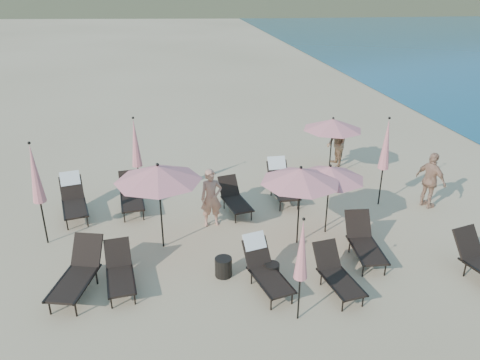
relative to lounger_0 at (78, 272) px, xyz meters
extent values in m
plane|color=#D6BA8C|center=(5.06, -0.41, -0.49)|extent=(800.00, 800.00, 0.00)
cube|color=black|center=(-0.08, -0.29, -0.10)|extent=(1.00, 1.44, 0.05)
cube|color=black|center=(0.15, 0.56, 0.22)|extent=(0.78, 0.66, 0.67)
cylinder|color=black|center=(-0.50, -0.74, -0.30)|extent=(0.04, 0.04, 0.37)
cylinder|color=black|center=(-0.20, 0.34, -0.30)|extent=(0.04, 0.04, 0.37)
cylinder|color=black|center=(0.05, -0.89, -0.30)|extent=(0.04, 0.04, 0.37)
cylinder|color=black|center=(0.35, 0.19, -0.30)|extent=(0.04, 0.04, 0.37)
cube|color=black|center=(-0.38, -0.15, -0.09)|extent=(0.43, 1.43, 0.04)
cube|color=black|center=(0.25, -0.33, -0.09)|extent=(0.43, 1.43, 0.04)
cube|color=black|center=(0.94, -0.26, -0.16)|extent=(0.73, 1.20, 0.05)
cube|color=black|center=(0.84, 0.49, 0.12)|extent=(0.63, 0.50, 0.58)
cylinder|color=black|center=(0.75, -0.76, -0.33)|extent=(0.03, 0.03, 0.32)
cylinder|color=black|center=(0.63, 0.20, -0.33)|extent=(0.03, 0.03, 0.32)
cylinder|color=black|center=(1.24, -0.70, -0.33)|extent=(0.03, 0.03, 0.32)
cylinder|color=black|center=(1.11, 0.26, -0.33)|extent=(0.03, 0.03, 0.32)
cube|color=black|center=(0.65, -0.25, -0.15)|extent=(0.20, 1.26, 0.04)
cube|color=black|center=(1.21, -0.18, -0.15)|extent=(0.20, 1.26, 0.04)
cube|color=black|center=(4.22, -0.81, -0.15)|extent=(0.87, 1.28, 0.05)
cube|color=black|center=(4.03, -0.05, 0.14)|extent=(0.69, 0.57, 0.60)
cylinder|color=black|center=(4.10, -1.34, -0.32)|extent=(0.03, 0.03, 0.33)
cylinder|color=black|center=(3.85, -0.37, -0.32)|extent=(0.03, 0.03, 0.33)
cylinder|color=black|center=(4.59, -1.22, -0.32)|extent=(0.03, 0.03, 0.33)
cylinder|color=black|center=(4.34, -0.25, -0.32)|extent=(0.03, 0.03, 0.33)
cube|color=black|center=(3.93, -0.83, -0.14)|extent=(0.36, 1.28, 0.04)
cube|color=black|center=(4.49, -0.69, -0.14)|extent=(0.36, 1.28, 0.04)
cube|color=white|center=(4.00, 0.09, 0.37)|extent=(0.58, 0.39, 0.36)
cube|color=black|center=(5.74, -1.12, -0.16)|extent=(0.76, 1.21, 0.05)
cube|color=black|center=(5.61, -0.37, 0.12)|extent=(0.65, 0.52, 0.58)
cylinder|color=black|center=(5.57, -1.62, -0.33)|extent=(0.03, 0.03, 0.32)
cylinder|color=black|center=(5.41, -0.67, -0.33)|extent=(0.03, 0.03, 0.32)
cylinder|color=black|center=(6.06, -1.54, -0.33)|extent=(0.03, 0.03, 0.32)
cylinder|color=black|center=(5.90, -0.59, -0.33)|extent=(0.03, 0.03, 0.32)
cube|color=black|center=(5.45, -1.12, -0.15)|extent=(0.24, 1.26, 0.04)
cube|color=black|center=(6.01, -1.03, -0.15)|extent=(0.24, 1.26, 0.04)
cube|color=black|center=(6.80, -0.01, -0.12)|extent=(0.73, 1.28, 0.05)
cube|color=black|center=(6.86, 0.82, 0.18)|extent=(0.67, 0.51, 0.64)
cylinder|color=black|center=(6.49, -0.51, -0.31)|extent=(0.04, 0.04, 0.35)
cylinder|color=black|center=(6.57, 0.56, -0.31)|extent=(0.04, 0.04, 0.35)
cylinder|color=black|center=(7.03, -0.54, -0.31)|extent=(0.04, 0.04, 0.35)
cylinder|color=black|center=(7.10, 0.52, -0.31)|extent=(0.04, 0.04, 0.35)
cube|color=black|center=(6.49, 0.06, -0.11)|extent=(0.14, 1.40, 0.04)
cube|color=black|center=(7.11, 0.02, -0.11)|extent=(0.14, 1.40, 0.04)
cube|color=black|center=(9.06, -0.51, 0.21)|extent=(0.77, 0.64, 0.67)
cylinder|color=black|center=(8.86, -0.87, -0.30)|extent=(0.04, 0.04, 0.37)
cube|color=black|center=(-0.62, 3.46, -0.12)|extent=(0.91, 1.37, 0.05)
cube|color=black|center=(-0.80, 4.29, 0.19)|extent=(0.74, 0.61, 0.65)
cylinder|color=black|center=(-0.76, 2.89, -0.31)|extent=(0.04, 0.04, 0.36)
cylinder|color=black|center=(-1.00, 3.94, -0.31)|extent=(0.04, 0.04, 0.36)
cylinder|color=black|center=(-0.23, 3.02, -0.31)|extent=(0.04, 0.04, 0.36)
cylinder|color=black|center=(-0.48, 4.06, -0.31)|extent=(0.04, 0.04, 0.36)
cube|color=black|center=(-0.93, 3.45, -0.11)|extent=(0.36, 1.38, 0.04)
cube|color=black|center=(-0.32, 3.59, -0.11)|extent=(0.36, 1.38, 0.04)
cube|color=white|center=(-0.84, 4.43, 0.43)|extent=(0.62, 0.41, 0.39)
cube|color=black|center=(0.99, 3.64, -0.12)|extent=(0.77, 1.30, 0.05)
cube|color=black|center=(0.91, 4.47, 0.18)|extent=(0.69, 0.53, 0.64)
cylinder|color=black|center=(0.78, 3.10, -0.31)|extent=(0.04, 0.04, 0.35)
cylinder|color=black|center=(0.67, 4.16, -0.31)|extent=(0.04, 0.04, 0.35)
cylinder|color=black|center=(1.31, 3.15, -0.31)|extent=(0.04, 0.04, 0.35)
cylinder|color=black|center=(1.20, 4.22, -0.31)|extent=(0.04, 0.04, 0.35)
cube|color=black|center=(0.68, 3.66, -0.11)|extent=(0.19, 1.40, 0.04)
cube|color=black|center=(1.30, 3.72, -0.11)|extent=(0.19, 1.40, 0.04)
cube|color=black|center=(4.06, 3.06, -0.15)|extent=(0.82, 1.24, 0.05)
cube|color=black|center=(3.90, 3.80, 0.12)|extent=(0.67, 0.55, 0.59)
cylinder|color=black|center=(3.92, 2.54, -0.33)|extent=(0.03, 0.03, 0.32)
cylinder|color=black|center=(3.71, 3.49, -0.33)|extent=(0.03, 0.03, 0.32)
cylinder|color=black|center=(4.40, 2.64, -0.33)|extent=(0.03, 0.03, 0.32)
cylinder|color=black|center=(4.20, 3.60, -0.33)|extent=(0.03, 0.03, 0.32)
cube|color=black|center=(3.77, 3.04, -0.15)|extent=(0.31, 1.26, 0.04)
cube|color=black|center=(4.33, 3.16, -0.15)|extent=(0.31, 1.26, 0.04)
cube|color=black|center=(5.62, 3.61, -0.11)|extent=(0.70, 1.30, 0.05)
cube|color=black|center=(5.60, 4.47, 0.20)|extent=(0.68, 0.50, 0.66)
cylinder|color=black|center=(5.36, 3.07, -0.30)|extent=(0.04, 0.04, 0.36)
cylinder|color=black|center=(5.33, 4.17, -0.30)|extent=(0.04, 0.04, 0.36)
cylinder|color=black|center=(5.92, 3.08, -0.30)|extent=(0.04, 0.04, 0.36)
cylinder|color=black|center=(5.89, 4.19, -0.30)|extent=(0.04, 0.04, 0.36)
cube|color=black|center=(5.30, 3.66, -0.10)|extent=(0.08, 1.44, 0.04)
cube|color=black|center=(5.94, 3.67, -0.10)|extent=(0.08, 1.44, 0.04)
cube|color=white|center=(5.60, 4.63, 0.46)|extent=(0.59, 0.32, 0.40)
cylinder|color=black|center=(1.87, 1.60, 0.61)|extent=(0.05, 0.05, 2.18)
cone|color=#E38180|center=(1.87, 1.60, 1.59)|extent=(2.18, 2.18, 0.40)
sphere|color=black|center=(1.87, 1.60, 1.82)|extent=(0.08, 0.08, 0.08)
cylinder|color=black|center=(5.38, 1.23, 0.54)|extent=(0.04, 0.04, 2.04)
cone|color=#E38180|center=(5.38, 1.23, 1.46)|extent=(2.04, 2.04, 0.37)
sphere|color=black|center=(5.38, 1.23, 1.67)|extent=(0.08, 0.08, 0.08)
cylinder|color=black|center=(6.30, 1.66, 0.45)|extent=(0.04, 0.04, 1.87)
cone|color=#E38180|center=(6.30, 1.66, 1.29)|extent=(1.87, 1.87, 0.34)
sphere|color=black|center=(6.30, 1.66, 1.49)|extent=(0.07, 0.07, 0.07)
cylinder|color=black|center=(7.68, 5.36, 0.53)|extent=(0.04, 0.04, 2.03)
cone|color=#E38180|center=(7.68, 5.36, 1.44)|extent=(2.03, 2.03, 0.37)
sphere|color=black|center=(7.68, 5.36, 1.66)|extent=(0.08, 0.08, 0.08)
cylinder|color=black|center=(4.59, -1.69, 0.02)|extent=(0.04, 0.04, 1.01)
cone|color=#E38180|center=(4.59, -1.69, 1.17)|extent=(0.28, 0.28, 1.29)
sphere|color=black|center=(4.59, -1.69, 1.85)|extent=(0.06, 0.06, 0.06)
cylinder|color=black|center=(8.49, 3.05, 0.11)|extent=(0.04, 0.04, 1.20)
cone|color=#E38180|center=(8.49, 3.05, 1.48)|extent=(0.33, 0.33, 1.53)
sphere|color=black|center=(8.49, 3.05, 2.28)|extent=(0.08, 0.08, 0.08)
cylinder|color=black|center=(-1.17, 2.28, 0.12)|extent=(0.04, 0.04, 1.22)
cone|color=#E38180|center=(-1.17, 2.28, 1.50)|extent=(0.33, 0.33, 1.55)
sphere|color=black|center=(-1.17, 2.28, 2.31)|extent=(0.08, 0.08, 0.08)
cylinder|color=black|center=(1.18, 4.51, 0.10)|extent=(0.04, 0.04, 1.17)
cone|color=#E38180|center=(1.18, 4.51, 1.43)|extent=(0.32, 0.32, 1.49)
sphere|color=black|center=(1.18, 4.51, 2.20)|extent=(0.07, 0.07, 0.07)
cylinder|color=black|center=(3.26, 0.06, -0.25)|extent=(0.41, 0.41, 0.47)
cylinder|color=black|center=(4.35, -0.26, -0.28)|extent=(0.36, 0.36, 0.41)
imported|color=tan|center=(3.25, 2.58, 0.35)|extent=(0.65, 0.45, 1.68)
imported|color=#97704E|center=(8.26, 6.35, 0.35)|extent=(0.63, 0.81, 1.67)
imported|color=tan|center=(9.88, 2.67, 0.39)|extent=(0.80, 1.11, 1.75)
camera|label=1|loc=(2.18, -9.13, 6.02)|focal=35.00mm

